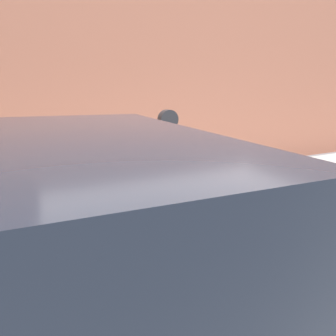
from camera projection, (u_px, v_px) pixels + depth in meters
name	position (u px, v px, depth m)	size (l,w,h in m)	color
ground_plane	(218.00, 323.00, 2.18)	(60.00, 60.00, 0.00)	slate
sidewalk	(136.00, 213.00, 4.10)	(24.00, 2.80, 0.12)	#9E9B96
building_facade	(99.00, 37.00, 5.12)	(24.00, 0.30, 5.88)	#935642
parking_meter	(168.00, 161.00, 2.88)	(0.20, 0.13, 1.57)	gray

